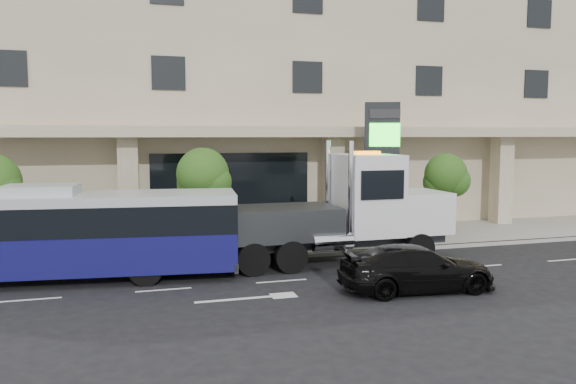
% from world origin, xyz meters
% --- Properties ---
extents(ground, '(120.00, 120.00, 0.00)m').
position_xyz_m(ground, '(0.00, 0.00, 0.00)').
color(ground, black).
rests_on(ground, ground).
extents(sidewalk, '(120.00, 6.00, 0.15)m').
position_xyz_m(sidewalk, '(0.00, 5.00, 0.07)').
color(sidewalk, gray).
rests_on(sidewalk, ground).
extents(curb, '(120.00, 0.30, 0.15)m').
position_xyz_m(curb, '(0.00, 2.00, 0.07)').
color(curb, gray).
rests_on(curb, ground).
extents(convention_center, '(60.00, 17.60, 20.00)m').
position_xyz_m(convention_center, '(-0.00, 15.42, 9.97)').
color(convention_center, tan).
rests_on(convention_center, ground).
extents(tree_mid, '(2.28, 2.20, 4.38)m').
position_xyz_m(tree_mid, '(-1.97, 3.59, 3.26)').
color(tree_mid, '#422B19').
rests_on(tree_mid, sidewalk).
extents(tree_right, '(2.10, 2.00, 4.04)m').
position_xyz_m(tree_right, '(9.53, 3.59, 3.04)').
color(tree_right, '#422B19').
rests_on(tree_right, sidewalk).
extents(city_bus, '(13.44, 4.20, 3.35)m').
position_xyz_m(city_bus, '(-7.90, 0.74, 1.70)').
color(city_bus, black).
rests_on(city_bus, ground).
extents(tow_truck, '(10.59, 2.76, 4.83)m').
position_xyz_m(tow_truck, '(3.22, 0.70, 1.99)').
color(tow_truck, '#2D3033').
rests_on(tow_truck, ground).
extents(black_sedan, '(5.23, 2.39, 1.48)m').
position_xyz_m(black_sedan, '(3.91, -3.84, 0.74)').
color(black_sedan, black).
rests_on(black_sedan, ground).
extents(signage_pylon, '(1.68, 1.14, 6.40)m').
position_xyz_m(signage_pylon, '(6.35, 4.01, 3.40)').
color(signage_pylon, black).
rests_on(signage_pylon, sidewalk).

